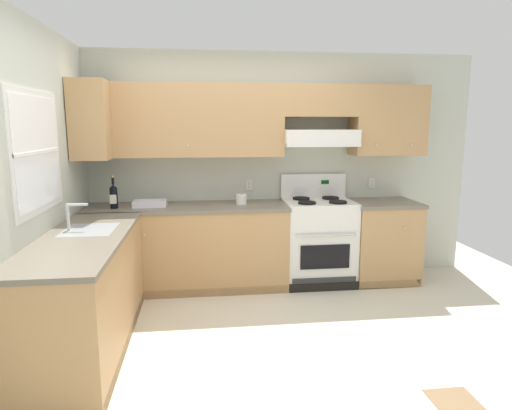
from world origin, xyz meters
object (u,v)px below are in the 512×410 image
wine_bottle (114,196)px  bowl (150,204)px  stove (318,241)px  paper_towel_roll (241,199)px

wine_bottle → bowl: wine_bottle is taller
bowl → stove: bearing=0.2°
stove → bowl: bearing=-179.8°
stove → wine_bottle: 2.25m
stove → bowl: 1.88m
wine_bottle → bowl: (0.35, 0.07, -0.11)m
bowl → paper_towel_roll: paper_towel_roll is taller
paper_towel_roll → stove: bearing=-2.0°
stove → paper_towel_roll: (-0.86, 0.03, 0.48)m
stove → bowl: stove is taller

